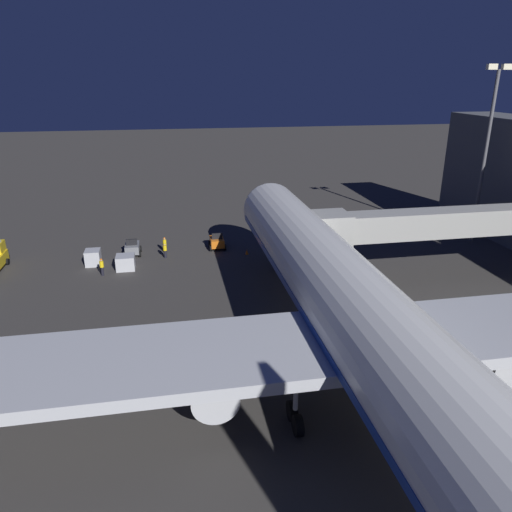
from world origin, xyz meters
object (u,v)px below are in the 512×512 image
at_px(pushback_tug, 132,248).
at_px(ground_crew_marshaller_fwd, 165,250).
at_px(apron_floodlight_mast, 487,145).
at_px(ground_crew_under_port_wing, 102,266).
at_px(traffic_cone_nose_starboard, 247,252).
at_px(baggage_container_far_row, 126,262).
at_px(traffic_cone_nose_port, 285,250).
at_px(jet_bridge, 405,225).
at_px(baggage_container_near_belt, 93,258).
at_px(ground_crew_by_belt_loader, 165,244).
at_px(airliner_at_gate, 377,342).
at_px(baggage_tug_lead, 217,242).

bearing_deg(pushback_tug, ground_crew_marshaller_fwd, 154.87).
distance_m(apron_floodlight_mast, ground_crew_under_port_wing, 44.35).
relative_size(ground_crew_under_port_wing, traffic_cone_nose_starboard, 3.32).
height_order(pushback_tug, ground_crew_under_port_wing, pushback_tug).
height_order(baggage_container_far_row, traffic_cone_nose_port, baggage_container_far_row).
height_order(jet_bridge, ground_crew_under_port_wing, jet_bridge).
bearing_deg(jet_bridge, pushback_tug, -24.39).
height_order(ground_crew_marshaller_fwd, traffic_cone_nose_starboard, ground_crew_marshaller_fwd).
xyz_separation_m(baggage_container_near_belt, ground_crew_marshaller_fwd, (-7.51, -0.72, 0.13)).
bearing_deg(ground_crew_marshaller_fwd, baggage_container_far_row, 32.54).
relative_size(apron_floodlight_mast, ground_crew_marshaller_fwd, 11.63).
relative_size(pushback_tug, traffic_cone_nose_port, 4.50).
bearing_deg(baggage_container_far_row, traffic_cone_nose_starboard, -170.90).
distance_m(ground_crew_by_belt_loader, traffic_cone_nose_starboard, 9.35).
relative_size(airliner_at_gate, jet_bridge, 2.89).
distance_m(baggage_container_near_belt, ground_crew_under_port_wing, 3.51).
relative_size(baggage_container_far_row, ground_crew_under_port_wing, 1.03).
relative_size(airliner_at_gate, apron_floodlight_mast, 3.07).
distance_m(pushback_tug, baggage_container_far_row, 4.29).
distance_m(apron_floodlight_mast, ground_crew_by_belt_loader, 38.29).
xyz_separation_m(pushback_tug, traffic_cone_nose_port, (-17.00, 2.17, -0.51)).
bearing_deg(traffic_cone_nose_starboard, traffic_cone_nose_port, 180.00).
relative_size(pushback_tug, traffic_cone_nose_starboard, 4.50).
relative_size(apron_floodlight_mast, traffic_cone_nose_starboard, 36.45).
relative_size(jet_bridge, traffic_cone_nose_port, 38.62).
height_order(apron_floodlight_mast, traffic_cone_nose_port, apron_floodlight_mast).
relative_size(ground_crew_by_belt_loader, traffic_cone_nose_port, 3.23).
distance_m(jet_bridge, baggage_container_far_row, 28.20).
distance_m(pushback_tug, ground_crew_marshaller_fwd, 3.96).
bearing_deg(baggage_container_far_row, apron_floodlight_mast, -177.32).
bearing_deg(ground_crew_by_belt_loader, jet_bridge, 152.01).
distance_m(airliner_at_gate, ground_crew_by_belt_loader, 33.91).
bearing_deg(baggage_container_near_belt, ground_crew_under_port_wing, 111.11).
bearing_deg(ground_crew_by_belt_loader, apron_floodlight_mast, 176.09).
relative_size(pushback_tug, ground_crew_by_belt_loader, 1.39).
bearing_deg(ground_crew_under_port_wing, traffic_cone_nose_starboard, -167.08).
bearing_deg(ground_crew_under_port_wing, baggage_tug_lead, -153.46).
height_order(baggage_container_near_belt, traffic_cone_nose_port, baggage_container_near_belt).
height_order(pushback_tug, ground_crew_marshaller_fwd, pushback_tug).
bearing_deg(traffic_cone_nose_port, baggage_tug_lead, -19.07).
bearing_deg(airliner_at_gate, baggage_container_near_belt, -57.26).
height_order(airliner_at_gate, ground_crew_marshaller_fwd, airliner_at_gate).
distance_m(airliner_at_gate, baggage_container_near_belt, 34.93).
distance_m(apron_floodlight_mast, traffic_cone_nose_port, 25.86).
bearing_deg(ground_crew_by_belt_loader, airliner_at_gate, 109.52).
distance_m(ground_crew_by_belt_loader, traffic_cone_nose_port, 13.65).
bearing_deg(baggage_tug_lead, ground_crew_under_port_wing, 26.54).
bearing_deg(airliner_at_gate, ground_crew_marshaller_fwd, -69.40).
bearing_deg(apron_floodlight_mast, traffic_cone_nose_port, -0.44).
distance_m(ground_crew_by_belt_loader, ground_crew_marshaller_fwd, 1.84).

